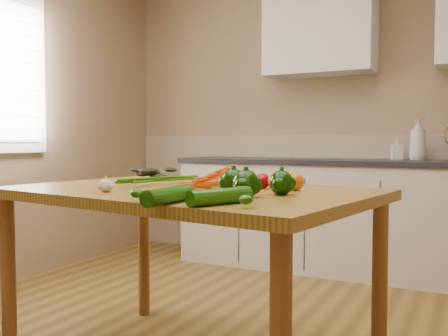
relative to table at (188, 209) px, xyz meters
name	(u,v)px	position (x,y,z in m)	size (l,w,h in m)	color
room	(204,95)	(0.04, 0.08, 0.51)	(4.04, 5.04, 2.64)	olive
counter_run	(352,215)	(0.25, 2.10, -0.28)	(2.84, 0.64, 1.14)	beige
upper_cabinets	(397,25)	(0.55, 2.23, 1.21)	(2.15, 0.35, 0.70)	silver
table	(188,209)	(0.00, 0.00, 0.00)	(1.69, 1.23, 0.83)	olive
soap_bottle_a	(418,139)	(0.72, 2.19, 0.32)	(0.12, 0.12, 0.32)	silver
soap_bottle_b	(397,148)	(0.56, 2.24, 0.25)	(0.08, 0.08, 0.18)	silver
carrot_bunch	(193,178)	(-0.02, 0.08, 0.13)	(0.29, 0.22, 0.08)	#E65105
leafy_greens	(155,169)	(-0.45, 0.40, 0.15)	(0.22, 0.20, 0.11)	black
garlic_bulb	(106,186)	(-0.22, -0.29, 0.12)	(0.06, 0.06, 0.05)	beige
pepper_a	(233,182)	(0.28, -0.11, 0.14)	(0.10, 0.10, 0.10)	black
pepper_b	(282,183)	(0.46, -0.06, 0.14)	(0.09, 0.09, 0.09)	black
pepper_c	(246,184)	(0.38, -0.21, 0.14)	(0.10, 0.10, 0.10)	black
tomato_a	(262,181)	(0.29, 0.14, 0.13)	(0.07, 0.07, 0.07)	#8A020A
tomato_b	(276,181)	(0.36, 0.14, 0.13)	(0.08, 0.08, 0.07)	#DF5005
tomato_c	(294,182)	(0.45, 0.13, 0.13)	(0.08, 0.08, 0.07)	#DF5005
zucchini_a	(220,196)	(0.39, -0.44, 0.12)	(0.05, 0.05, 0.25)	#134407
zucchini_b	(169,195)	(0.22, -0.49, 0.12)	(0.06, 0.06, 0.26)	#134407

